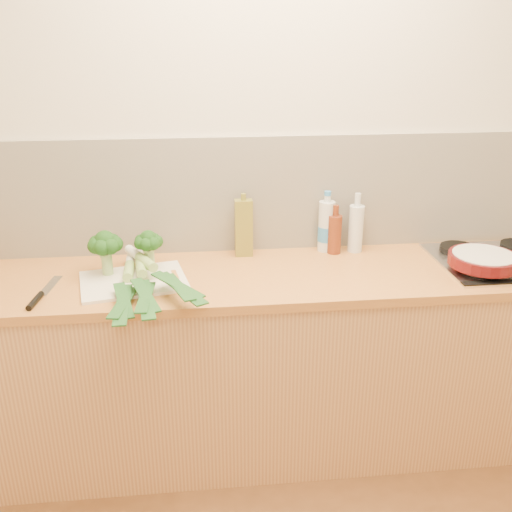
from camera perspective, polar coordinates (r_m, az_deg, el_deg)
The scene contains 15 objects.
room_shell at distance 2.67m, azimuth 1.46°, elevation 6.19°, with size 3.50×3.50×3.50m.
counter at distance 2.70m, azimuth 2.13°, elevation -10.40°, with size 3.20×0.62×0.90m.
gas_hob at distance 2.81m, azimuth 23.36°, elevation -0.36°, with size 0.58×0.50×0.04m.
chopping_board at distance 2.44m, azimuth -12.15°, elevation -2.48°, with size 0.43×0.31×0.01m, color silver.
broccoli_left at distance 2.47m, azimuth -14.85°, elevation 1.09°, with size 0.14×0.15×0.19m.
broccoli_right at distance 2.49m, azimuth -10.71°, elevation 1.32°, with size 0.12×0.12×0.17m.
leek_front at distance 2.40m, azimuth -12.73°, elevation -2.17°, with size 0.11×0.68×0.04m.
leek_mid at distance 2.36m, azimuth -11.31°, elevation -1.92°, with size 0.15×0.65×0.04m.
leek_back at distance 2.38m, azimuth -10.18°, elevation -1.18°, with size 0.36×0.62×0.04m.
chefs_knife at distance 2.40m, azimuth -20.87°, elevation -3.84°, with size 0.07×0.33×0.02m.
skillet at distance 2.64m, azimuth 21.84°, elevation -0.32°, with size 0.42×0.29×0.05m.
oil_tin at distance 2.62m, azimuth -1.24°, elevation 2.86°, with size 0.08×0.05×0.30m.
glass_bottle at distance 2.72m, azimuth 9.96°, elevation 2.82°, with size 0.07×0.07×0.28m.
amber_bottle at distance 2.69m, azimuth 7.87°, elevation 2.25°, with size 0.06×0.06×0.23m.
water_bottle at distance 2.71m, azimuth 7.02°, elevation 2.84°, with size 0.08×0.08×0.27m.
Camera 1 is at (-0.34, -1.06, 1.89)m, focal length 40.00 mm.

